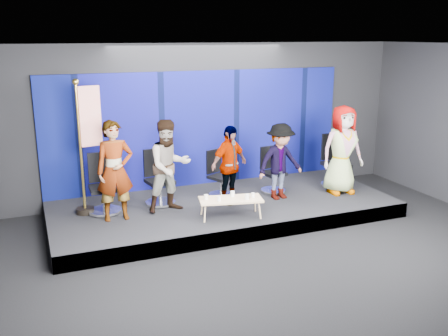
% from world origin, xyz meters
% --- Properties ---
extents(ground, '(10.00, 10.00, 0.00)m').
position_xyz_m(ground, '(0.00, 0.00, 0.00)').
color(ground, black).
rests_on(ground, ground).
extents(room_walls, '(10.02, 8.02, 3.51)m').
position_xyz_m(room_walls, '(0.00, 0.00, 2.43)').
color(room_walls, black).
rests_on(room_walls, ground).
extents(riser, '(7.00, 3.00, 0.30)m').
position_xyz_m(riser, '(0.00, 2.50, 0.15)').
color(riser, black).
rests_on(riser, ground).
extents(backdrop, '(7.00, 0.08, 2.60)m').
position_xyz_m(backdrop, '(0.00, 3.95, 1.60)').
color(backdrop, '#060F50').
rests_on(backdrop, riser).
extents(chair_a, '(0.66, 0.66, 1.16)m').
position_xyz_m(chair_a, '(-2.40, 2.81, 0.68)').
color(chair_a, silver).
rests_on(chair_a, riser).
extents(panelist_a, '(0.69, 0.45, 1.88)m').
position_xyz_m(panelist_a, '(-2.23, 2.33, 1.24)').
color(panelist_a, black).
rests_on(panelist_a, riser).
extents(chair_b, '(0.72, 0.72, 1.12)m').
position_xyz_m(chair_b, '(-1.26, 2.91, 0.67)').
color(chair_b, silver).
rests_on(chair_b, riser).
extents(panelist_b, '(0.98, 0.82, 1.82)m').
position_xyz_m(panelist_b, '(-1.17, 2.41, 1.21)').
color(panelist_b, black).
rests_on(panelist_b, riser).
extents(chair_c, '(0.74, 0.74, 1.00)m').
position_xyz_m(chair_c, '(0.07, 2.91, 0.63)').
color(chair_c, silver).
rests_on(chair_c, riser).
extents(panelist_c, '(1.03, 0.74, 1.62)m').
position_xyz_m(panelist_c, '(0.09, 2.41, 1.11)').
color(panelist_c, black).
rests_on(panelist_c, riser).
extents(chair_d, '(0.63, 0.63, 1.00)m').
position_xyz_m(chair_d, '(1.27, 2.78, 0.63)').
color(chair_d, silver).
rests_on(chair_d, riser).
extents(panelist_d, '(1.11, 0.72, 1.61)m').
position_xyz_m(panelist_d, '(1.19, 2.29, 1.11)').
color(panelist_d, black).
rests_on(panelist_d, riser).
extents(chair_e, '(0.71, 0.71, 1.19)m').
position_xyz_m(chair_e, '(2.80, 2.63, 0.69)').
color(chair_e, silver).
rests_on(chair_e, riser).
extents(panelist_e, '(0.98, 0.67, 1.93)m').
position_xyz_m(panelist_e, '(2.62, 2.15, 1.26)').
color(panelist_e, black).
rests_on(panelist_e, riser).
extents(coffee_table, '(1.27, 0.75, 0.37)m').
position_xyz_m(coffee_table, '(-0.20, 1.63, 0.64)').
color(coffee_table, tan).
rests_on(coffee_table, riser).
extents(mug_a, '(0.08, 0.08, 0.09)m').
position_xyz_m(mug_a, '(-0.65, 1.76, 0.71)').
color(mug_a, silver).
rests_on(mug_a, coffee_table).
extents(mug_b, '(0.07, 0.07, 0.09)m').
position_xyz_m(mug_b, '(-0.45, 1.59, 0.71)').
color(mug_b, silver).
rests_on(mug_b, coffee_table).
extents(mug_c, '(0.08, 0.08, 0.10)m').
position_xyz_m(mug_c, '(-0.11, 1.76, 0.72)').
color(mug_c, silver).
rests_on(mug_c, coffee_table).
extents(mug_d, '(0.08, 0.08, 0.10)m').
position_xyz_m(mug_d, '(0.07, 1.48, 0.71)').
color(mug_d, silver).
rests_on(mug_d, coffee_table).
extents(mug_e, '(0.07, 0.07, 0.09)m').
position_xyz_m(mug_e, '(0.23, 1.55, 0.71)').
color(mug_e, silver).
rests_on(mug_e, coffee_table).
extents(flag_stand, '(0.60, 0.35, 2.60)m').
position_xyz_m(flag_stand, '(-2.63, 2.89, 1.68)').
color(flag_stand, black).
rests_on(flag_stand, riser).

